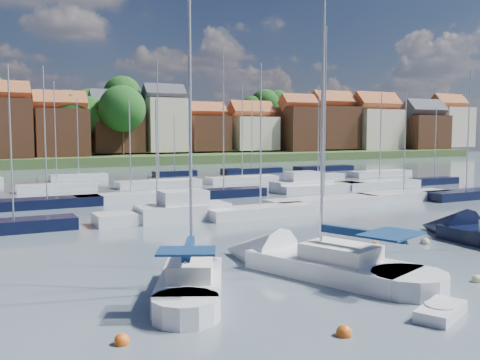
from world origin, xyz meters
TOP-DOWN VIEW (x-y plane):
  - ground at (0.00, 40.00)m, footprint 260.00×260.00m
  - sailboat_left at (-11.36, 3.28)m, footprint 6.33×9.57m
  - sailboat_centre at (-5.41, 3.69)m, footprint 7.24×12.61m
  - tender at (-4.72, -4.16)m, footprint 2.76×2.09m
  - buoy_a at (-15.63, -1.34)m, footprint 0.50×0.50m
  - buoy_b at (-8.96, -3.99)m, footprint 0.53×0.53m
  - buoy_c at (-4.34, -0.73)m, footprint 0.48×0.48m
  - buoy_d at (0.30, -1.65)m, footprint 0.45×0.45m
  - buoy_e at (1.24, 6.02)m, footprint 0.41×0.41m
  - buoy_g at (-2.31, -2.00)m, footprint 0.54×0.54m
  - buoy_h at (4.45, 5.34)m, footprint 0.54×0.54m
  - marina_field at (1.91, 35.15)m, footprint 79.62×41.41m
  - far_shore_town at (2.23, 132.67)m, footprint 212.46×90.00m

SIDE VIEW (x-z plane):
  - ground at x=0.00m, z-range 0.00..0.00m
  - buoy_a at x=-15.63m, z-range -0.25..0.25m
  - buoy_b at x=-8.96m, z-range -0.27..0.27m
  - buoy_c at x=-4.34m, z-range -0.24..0.24m
  - buoy_d at x=0.30m, z-range -0.22..0.22m
  - buoy_e at x=1.24m, z-range -0.20..0.20m
  - buoy_g at x=-2.31m, z-range -0.27..0.27m
  - buoy_h at x=4.45m, z-range -0.27..0.27m
  - tender at x=-4.72m, z-range -0.06..0.48m
  - sailboat_centre at x=-5.41m, z-range -7.95..8.65m
  - sailboat_left at x=-11.36m, z-range -6.09..6.82m
  - marina_field at x=1.91m, z-range -7.53..8.40m
  - far_shore_town at x=2.23m, z-range -6.53..15.74m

